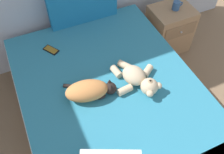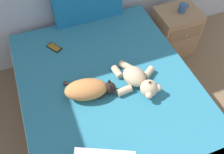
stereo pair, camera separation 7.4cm
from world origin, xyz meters
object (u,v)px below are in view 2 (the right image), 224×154
Objects in this scene: nightstand at (174,31)px; bed at (113,110)px; cell_phone at (54,47)px; mug at (183,8)px; teddy_bear at (138,80)px; patterned_cushion at (88,2)px; cat at (89,89)px.

bed is at bearing -145.10° from nightstand.
cell_phone is 1.41m from mug.
nightstand is 4.58× the size of mug.
teddy_bear is 1.15m from nightstand.
patterned_cushion is 0.57m from cell_phone.
patterned_cushion is 1.67× the size of cat.
cell_phone is at bearing 115.92° from bed.
teddy_bear is at bearing -139.60° from mug.
bed is 2.99× the size of patterned_cushion.
cat is at bearing 163.35° from bed.
cat reaches higher than bed.
patterned_cushion is at bearing 33.61° from cell_phone.
patterned_cushion is 0.98m from cat.
mug is at bearing -3.52° from nightstand.
cell_phone is at bearing -178.30° from mug.
patterned_cushion is at bearing 165.08° from nightstand.
cell_phone reaches higher than bed.
nightstand is at bearing 41.33° from teddy_bear.
teddy_bear is at bearing -50.79° from cell_phone.
bed is 1.34m from mug.
mug reaches higher than bed.
patterned_cushion is at bearing 165.37° from mug.
patterned_cushion is at bearing 72.32° from cat.
mug is at bearing 40.40° from teddy_bear.
nightstand is (0.94, -0.25, -0.46)m from patterned_cushion.
teddy_bear is (0.41, -0.05, -0.01)m from cat.
cell_phone is (-0.33, 0.69, 0.28)m from bed.
nightstand reaches higher than bed.
cat is (-0.19, 0.06, 0.34)m from bed.
bed is 4.98× the size of cat.
mug reaches higher than cell_phone.
cat is at bearing 172.95° from teddy_bear.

